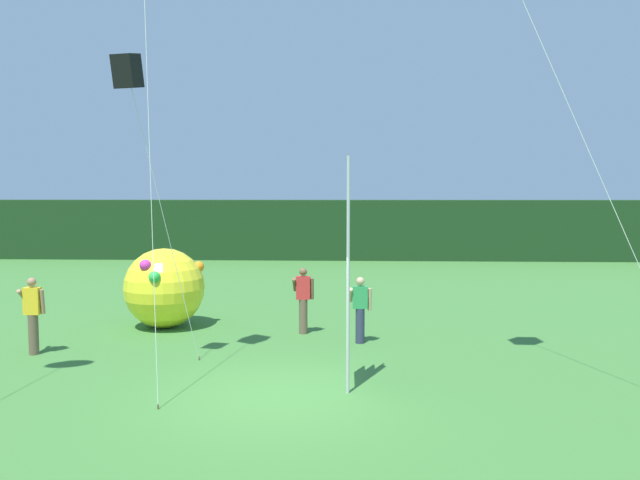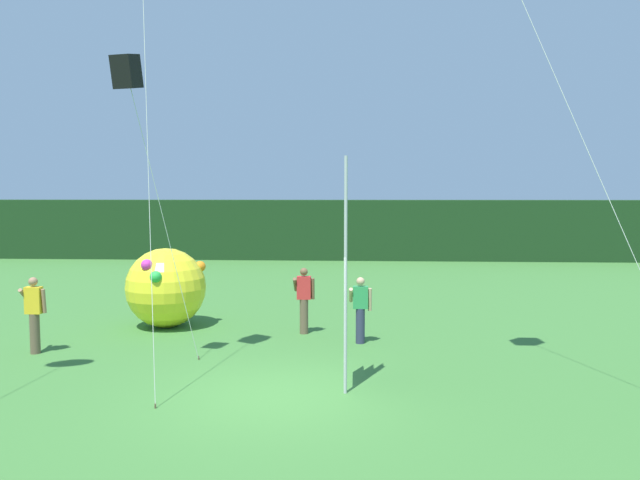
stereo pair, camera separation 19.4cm
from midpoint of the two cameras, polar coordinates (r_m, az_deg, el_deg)
ground_plane at (r=11.47m, az=-3.63°, el=-14.21°), size 120.00×120.00×0.00m
distant_treeline at (r=34.17m, az=1.02°, el=1.00°), size 80.00×2.40×3.25m
banner_flag at (r=11.43m, az=2.89°, el=-3.61°), size 0.06×1.03×4.32m
person_near_banner at (r=15.46m, az=-24.60°, el=-6.14°), size 0.55×0.48×1.75m
person_mid_field at (r=16.04m, az=-1.15°, el=-5.43°), size 0.55×0.48×1.72m
person_far_left at (r=15.07m, az=4.13°, el=-6.31°), size 0.55×0.48×1.62m
inflatable_balloon at (r=17.29m, az=-13.76°, el=-4.29°), size 2.16×2.22×2.16m
kite_black_box_3 at (r=12.89m, az=-17.02°, el=14.56°), size 1.30×1.51×6.36m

